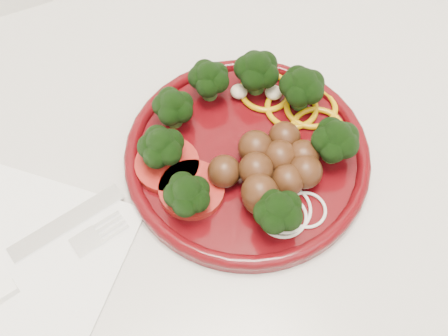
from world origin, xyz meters
name	(u,v)px	position (x,y,z in m)	size (l,w,h in m)	color
counter	(255,289)	(0.00, 1.70, 0.45)	(2.40, 0.60, 0.90)	silver
plate	(248,148)	(-0.04, 1.69, 0.92)	(0.25, 0.25, 0.06)	#410509
napkin	(19,265)	(-0.27, 1.68, 0.90)	(0.18, 0.18, 0.00)	white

